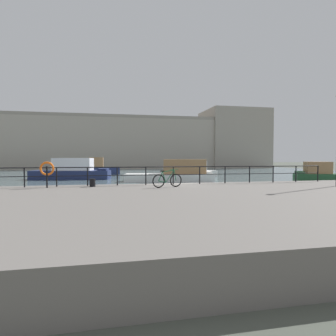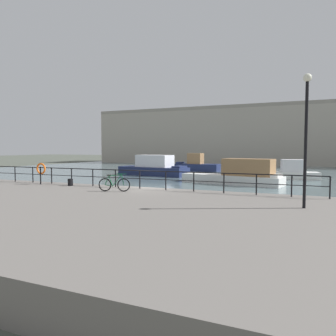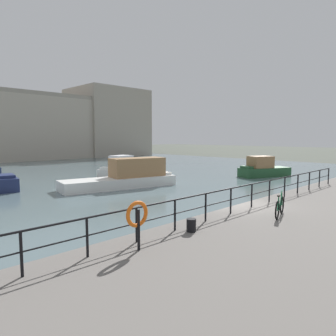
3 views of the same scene
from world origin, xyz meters
TOP-DOWN VIEW (x-y plane):
  - ground_plane at (0.00, 0.00)m, footprint 240.00×240.00m
  - water_basin at (0.00, 30.20)m, footprint 80.00×60.00m
  - quay_promenade at (0.00, -6.50)m, footprint 56.00×13.00m
  - harbor_building at (6.43, 52.36)m, footprint 70.61×13.40m
  - moored_green_narrowboat at (3.15, 12.78)m, footprint 9.86×4.39m
  - moored_red_daysailer at (7.74, 19.91)m, footprint 5.66×3.03m
  - moored_blue_motorboat at (-5.77, 28.00)m, footprint 6.62×2.58m
  - moored_cabin_cruiser at (-8.36, 18.51)m, footprint 9.55×4.15m
  - moored_small_launch at (17.55, 8.21)m, footprint 5.89×3.84m
  - quay_railing at (-0.99, -0.75)m, footprint 21.61×0.07m
  - parked_bicycle at (-0.86, -2.40)m, footprint 1.72×0.55m
  - mooring_bollard at (-4.84, -1.23)m, footprint 0.32×0.32m
  - life_ring_stand at (-7.18, -1.27)m, footprint 0.75×0.16m

SIDE VIEW (x-z plane):
  - ground_plane at x=0.00m, z-range 0.00..0.00m
  - water_basin at x=0.00m, z-range 0.00..0.01m
  - quay_promenade at x=0.00m, z-range 0.00..1.03m
  - moored_red_daysailer at x=7.74m, z-range -0.26..1.89m
  - moored_small_launch at x=17.55m, z-range -0.26..1.92m
  - moored_blue_motorboat at x=-5.77m, z-range -0.42..2.22m
  - moored_green_narrowboat at x=3.15m, z-range -0.29..2.12m
  - moored_cabin_cruiser at x=-8.36m, z-range -0.26..2.28m
  - mooring_bollard at x=-4.84m, z-range 1.03..1.47m
  - parked_bicycle at x=-0.86m, z-range 0.92..1.91m
  - quay_railing at x=-0.99m, z-range 1.23..2.30m
  - life_ring_stand at x=-7.18m, z-range 1.30..2.70m
  - harbor_building at x=6.43m, z-range -1.26..13.45m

